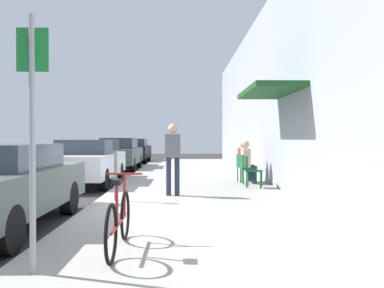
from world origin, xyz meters
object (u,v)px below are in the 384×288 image
cafe_chair_0 (251,169)px  seated_patron_2 (245,160)px  pedestrian_standing (173,153)px  parked_car_3 (134,150)px  street_sign (32,122)px  parked_car_1 (87,162)px  parked_car_2 (119,153)px  cafe_chair_1 (246,167)px  cafe_chair_2 (243,166)px  bicycle_0 (119,221)px  parking_meter (116,166)px  seated_patron_1 (248,160)px

cafe_chair_0 → seated_patron_2: seated_patron_2 is taller
pedestrian_standing → parked_car_3: bearing=100.3°
street_sign → pedestrian_standing: (1.27, 5.43, -0.52)m
parked_car_1 → parked_car_3: parked_car_3 is taller
parked_car_2 → pedestrian_standing: (2.77, -9.48, 0.35)m
cafe_chair_1 → cafe_chair_2: (0.00, 0.51, 0.00)m
cafe_chair_1 → seated_patron_2: (0.06, 0.52, 0.19)m
cafe_chair_0 → pedestrian_standing: (-2.12, -1.47, 0.50)m
parked_car_2 → bicycle_0: (2.24, -14.14, -0.29)m
parking_meter → pedestrian_standing: 1.46m
parking_meter → bicycle_0: parking_meter is taller
seated_patron_1 → seated_patron_2: size_ratio=1.00×
parking_meter → cafe_chair_0: size_ratio=1.52×
bicycle_0 → seated_patron_1: bearing=69.1°
parked_car_1 → bicycle_0: (2.24, -7.78, -0.27)m
parked_car_2 → parked_car_3: (0.00, 5.79, -0.01)m
parked_car_2 → cafe_chair_2: size_ratio=5.06×
parked_car_3 → street_sign: 20.78m
bicycle_0 → pedestrian_standing: size_ratio=1.01×
parked_car_1 → street_sign: size_ratio=1.69×
parked_car_2 → cafe_chair_2: bearing=-53.2°
street_sign → cafe_chair_1: 8.62m
parked_car_3 → seated_patron_2: (4.95, -12.33, 0.06)m
cafe_chair_2 → seated_patron_1: bearing=-83.4°
parked_car_3 → bicycle_0: (2.24, -19.93, -0.28)m
street_sign → cafe_chair_0: street_sign is taller
street_sign → seated_patron_1: (3.45, 7.87, -0.82)m
parked_car_1 → cafe_chair_2: parked_car_1 is taller
street_sign → bicycle_0: size_ratio=1.52×
parked_car_2 → seated_patron_1: size_ratio=3.41×
parking_meter → cafe_chair_1: 4.63m
cafe_chair_1 → parking_meter: bearing=-136.3°
cafe_chair_1 → pedestrian_standing: pedestrian_standing is taller
seated_patron_2 → seated_patron_1: bearing=-90.1°
parking_meter → seated_patron_1: bearing=43.2°
cafe_chair_1 → bicycle_0: bearing=-110.5°
cafe_chair_0 → seated_patron_2: (0.06, 1.48, 0.19)m
parked_car_3 → street_sign: (1.50, -20.71, 0.88)m
cafe_chair_1 → seated_patron_2: 0.56m
parked_car_2 → seated_patron_1: bearing=-54.9°
street_sign → pedestrian_standing: street_sign is taller
seated_patron_2 → pedestrian_standing: (-2.18, -2.95, 0.30)m
seated_patron_1 → cafe_chair_1: bearing=-175.6°
bicycle_0 → seated_patron_2: 8.08m
parked_car_3 → seated_patron_2: size_ratio=3.41×
seated_patron_1 → pedestrian_standing: size_ratio=0.76×
cafe_chair_2 → seated_patron_2: (0.06, 0.01, 0.19)m
parked_car_1 → cafe_chair_0: 5.17m
parked_car_3 → cafe_chair_0: size_ratio=5.06×
cafe_chair_1 → cafe_chair_2: same height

